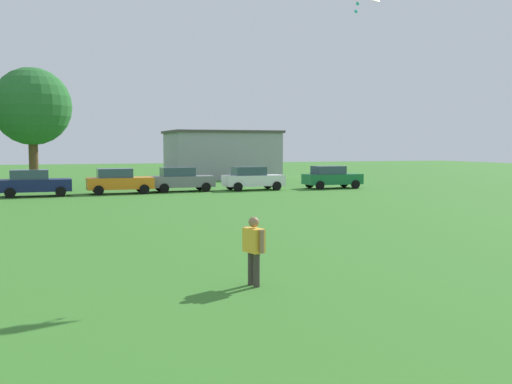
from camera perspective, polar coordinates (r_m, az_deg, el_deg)
name	(u,v)px	position (r m, az deg, el deg)	size (l,w,h in m)	color
ground_plane	(99,213)	(28.64, -15.06, -1.99)	(160.00, 160.00, 0.00)	#387528
adult_bystander	(254,245)	(13.21, -0.22, -5.18)	(0.41, 0.73, 1.57)	#3F3833
parked_car_navy_0	(34,183)	(39.37, -20.79, 0.84)	(4.30, 2.02, 1.68)	#141E4C
parked_car_orange_1	(119,181)	(39.96, -13.22, 1.06)	(4.30, 2.02, 1.68)	orange
parked_car_gray_2	(181,179)	(41.21, -7.29, 1.25)	(4.30, 2.02, 1.68)	slate
parked_car_white_3	(252,178)	(42.13, -0.37, 1.35)	(4.30, 2.02, 1.68)	white
parked_car_green_4	(331,177)	(44.21, 7.35, 1.46)	(4.30, 2.02, 1.68)	#196B38
tree_far_right	(32,107)	(47.32, -20.97, 7.75)	(5.79, 5.79, 9.03)	brown
house_left	(221,155)	(57.92, -3.39, 3.66)	(10.52, 7.61, 4.66)	#9999A3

